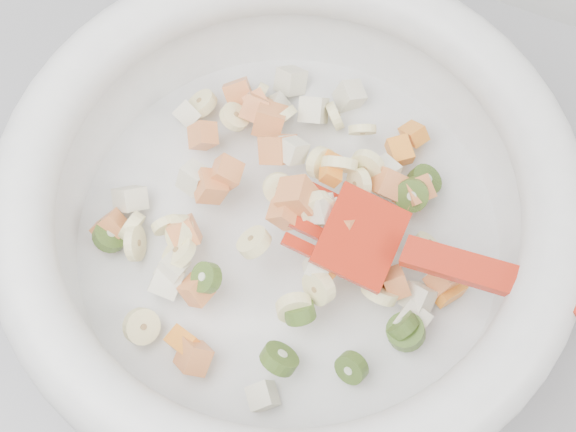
% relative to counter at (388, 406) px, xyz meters
% --- Properties ---
extents(counter, '(2.00, 0.60, 0.90)m').
position_rel_counter_xyz_m(counter, '(0.00, 0.00, 0.00)').
color(counter, gray).
rests_on(counter, ground).
extents(mixing_bowl, '(0.50, 0.42, 0.12)m').
position_rel_counter_xyz_m(mixing_bowl, '(-0.13, -0.02, 0.51)').
color(mixing_bowl, silver).
rests_on(mixing_bowl, counter).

